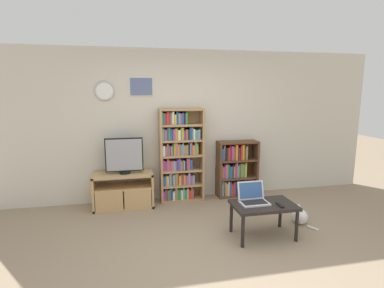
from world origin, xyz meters
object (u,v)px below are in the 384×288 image
object	(u,v)px
bookshelf_tall	(180,156)
remote_near_laptop	(280,205)
television	(124,156)
laptop	(253,198)
bookshelf_short	(235,170)
coffee_table	(263,208)
cat	(299,215)
tv_stand	(124,190)

from	to	relation	value
bookshelf_tall	remote_near_laptop	world-z (taller)	bookshelf_tall
television	laptop	xyz separation A→B (m)	(1.65, -1.36, -0.35)
bookshelf_short	coffee_table	distance (m)	1.58
bookshelf_short	remote_near_laptop	size ratio (longest dim) A/B	6.27
bookshelf_tall	remote_near_laptop	size ratio (longest dim) A/B	9.96
bookshelf_short	cat	world-z (taller)	bookshelf_short
tv_stand	remote_near_laptop	world-z (taller)	tv_stand
bookshelf_short	coffee_table	size ratio (longest dim) A/B	1.25
tv_stand	coffee_table	distance (m)	2.31
bookshelf_tall	cat	xyz separation A→B (m)	(1.53, -1.30, -0.67)
tv_stand	remote_near_laptop	bearing A→B (deg)	-38.08
tv_stand	cat	xyz separation A→B (m)	(2.50, -1.18, -0.17)
bookshelf_tall	coffee_table	size ratio (longest dim) A/B	1.99
tv_stand	laptop	xyz separation A→B (m)	(1.69, -1.36, 0.23)
television	bookshelf_short	xyz separation A→B (m)	(1.95, 0.13, -0.38)
bookshelf_tall	bookshelf_short	distance (m)	1.07
bookshelf_short	coffee_table	world-z (taller)	bookshelf_short
bookshelf_tall	laptop	bearing A→B (deg)	-64.15
cat	bookshelf_tall	bearing A→B (deg)	133.26
remote_near_laptop	television	bearing A→B (deg)	-35.76
laptop	remote_near_laptop	world-z (taller)	laptop
television	cat	world-z (taller)	television
television	remote_near_laptop	size ratio (longest dim) A/B	3.72
tv_stand	bookshelf_short	xyz separation A→B (m)	(1.99, 0.13, 0.19)
cat	laptop	bearing A→B (deg)	-173.65
television	bookshelf_tall	distance (m)	0.94
laptop	remote_near_laptop	distance (m)	0.35
bookshelf_tall	coffee_table	distance (m)	1.82
coffee_table	cat	world-z (taller)	coffee_table
television	bookshelf_tall	size ratio (longest dim) A/B	0.37
coffee_table	cat	distance (m)	0.79
bookshelf_tall	tv_stand	bearing A→B (deg)	-172.62
bookshelf_short	coffee_table	bearing A→B (deg)	-96.54
laptop	remote_near_laptop	size ratio (longest dim) A/B	2.26
television	cat	distance (m)	2.83
coffee_table	remote_near_laptop	xyz separation A→B (m)	(0.17, -0.11, 0.07)
television	cat	bearing A→B (deg)	-25.51
bookshelf_tall	cat	world-z (taller)	bookshelf_tall
television	cat	size ratio (longest dim) A/B	1.44
remote_near_laptop	bookshelf_tall	bearing A→B (deg)	-56.08
remote_near_laptop	laptop	bearing A→B (deg)	-29.79
coffee_table	laptop	xyz separation A→B (m)	(-0.12, 0.08, 0.12)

